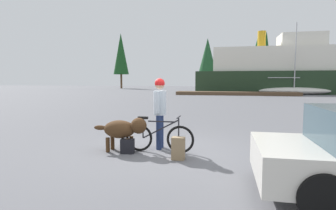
% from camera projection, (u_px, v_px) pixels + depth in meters
% --- Properties ---
extents(ground_plane, '(160.00, 160.00, 0.00)m').
position_uv_depth(ground_plane, '(167.00, 151.00, 6.88)').
color(ground_plane, slate).
extents(bicycle, '(1.70, 0.44, 0.89)m').
position_uv_depth(bicycle, '(159.00, 137.00, 6.73)').
color(bicycle, black).
rests_on(bicycle, ground_plane).
extents(person_cyclist, '(0.32, 0.53, 1.80)m').
position_uv_depth(person_cyclist, '(160.00, 106.00, 7.04)').
color(person_cyclist, navy).
rests_on(person_cyclist, ground_plane).
extents(dog, '(1.36, 0.52, 0.85)m').
position_uv_depth(dog, '(124.00, 129.00, 6.79)').
color(dog, '#472D19').
rests_on(dog, ground_plane).
extents(backpack, '(0.29, 0.21, 0.50)m').
position_uv_depth(backpack, '(178.00, 148.00, 6.11)').
color(backpack, '#8C7251').
rests_on(backpack, ground_plane).
extents(handbag_pannier, '(0.34, 0.22, 0.35)m').
position_uv_depth(handbag_pannier, '(127.00, 146.00, 6.63)').
color(handbag_pannier, black).
rests_on(handbag_pannier, ground_plane).
extents(dock_pier, '(14.36, 2.42, 0.40)m').
position_uv_depth(dock_pier, '(236.00, 93.00, 33.41)').
color(dock_pier, brown).
rests_on(dock_pier, ground_plane).
extents(ferry_boat, '(23.10, 7.63, 8.58)m').
position_uv_depth(ferry_boat, '(282.00, 71.00, 38.36)').
color(ferry_boat, '#1E331E').
rests_on(ferry_boat, ground_plane).
extents(sailboat_moored, '(8.44, 2.36, 8.83)m').
position_uv_depth(sailboat_moored, '(294.00, 91.00, 34.58)').
color(sailboat_moored, silver).
rests_on(sailboat_moored, ground_plane).
extents(pine_tree_far_left, '(3.35, 3.35, 12.07)m').
position_uv_depth(pine_tree_far_left, '(121.00, 54.00, 60.86)').
color(pine_tree_far_left, '#4C331E').
rests_on(pine_tree_far_left, ground_plane).
extents(pine_tree_center, '(3.68, 3.68, 10.58)m').
position_uv_depth(pine_tree_center, '(208.00, 56.00, 58.21)').
color(pine_tree_center, '#4C331E').
rests_on(pine_tree_center, ground_plane).
extents(pine_tree_far_right, '(4.32, 4.32, 10.88)m').
position_uv_depth(pine_tree_far_right, '(258.00, 57.00, 55.07)').
color(pine_tree_far_right, '#4C331E').
rests_on(pine_tree_far_right, ground_plane).
extents(pine_tree_mid_back, '(2.82, 2.82, 12.62)m').
position_uv_depth(pine_tree_mid_back, '(266.00, 54.00, 61.39)').
color(pine_tree_mid_back, '#4C331E').
rests_on(pine_tree_mid_back, ground_plane).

